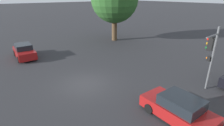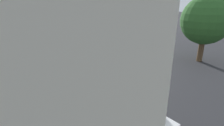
# 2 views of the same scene
# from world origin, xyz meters

# --- Properties ---
(ground_plane) EXTENTS (300.00, 300.00, 0.00)m
(ground_plane) POSITION_xyz_m (0.00, 0.00, 0.00)
(ground_plane) COLOR #28282B
(traffic_signal) EXTENTS (0.62, 1.91, 4.70)m
(traffic_signal) POSITION_xyz_m (6.26, 6.54, 3.04)
(traffic_signal) COLOR #515456
(traffic_signal) RESTS_ON ground_plane
(crossing_car_0) EXTENTS (4.15, 2.01, 1.54)m
(crossing_car_0) POSITION_xyz_m (-9.64, -2.27, 0.73)
(crossing_car_0) COLOR maroon
(crossing_car_0) RESTS_ON ground_plane
(crossing_car_1) EXTENTS (4.17, 2.05, 1.46)m
(crossing_car_1) POSITION_xyz_m (6.96, 2.18, 0.68)
(crossing_car_1) COLOR maroon
(crossing_car_1) RESTS_ON ground_plane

